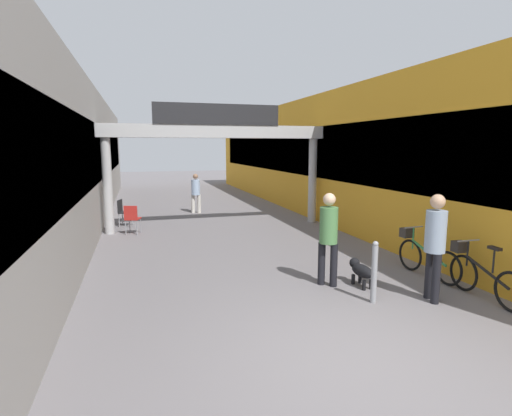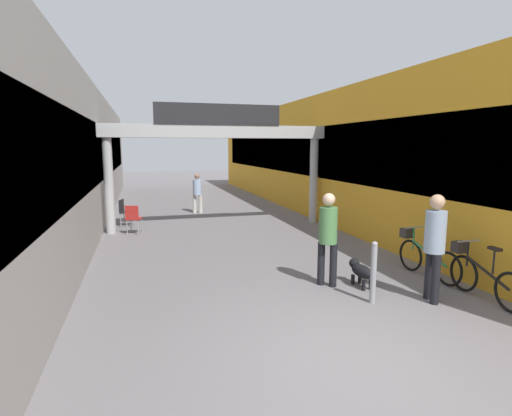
{
  "view_description": "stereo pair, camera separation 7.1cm",
  "coord_description": "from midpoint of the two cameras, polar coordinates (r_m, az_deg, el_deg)",
  "views": [
    {
      "loc": [
        -2.44,
        -4.09,
        2.63
      ],
      "look_at": [
        0.0,
        4.2,
        1.3
      ],
      "focal_mm": 28.0,
      "sensor_mm": 36.0,
      "label": 1
    },
    {
      "loc": [
        -2.38,
        -4.11,
        2.63
      ],
      "look_at": [
        0.0,
        4.2,
        1.3
      ],
      "focal_mm": 28.0,
      "sensor_mm": 36.0,
      "label": 2
    }
  ],
  "objects": [
    {
      "name": "pedestrian_carrying_crate",
      "position": [
        16.08,
        -8.26,
        2.45
      ],
      "size": [
        0.42,
        0.42,
        1.57
      ],
      "color": "silver",
      "rests_on": "ground_plane"
    },
    {
      "name": "storefront_left",
      "position": [
        15.34,
        -26.2,
        6.32
      ],
      "size": [
        3.0,
        26.0,
        4.43
      ],
      "color": "#9E9993",
      "rests_on": "ground_plane"
    },
    {
      "name": "storefront_right",
      "position": [
        16.87,
        10.55,
        7.21
      ],
      "size": [
        3.0,
        26.0,
        4.43
      ],
      "color": "gold",
      "rests_on": "ground_plane"
    },
    {
      "name": "arcade_sign_gateway",
      "position": [
        12.93,
        -5.28,
        9.47
      ],
      "size": [
        7.4,
        0.47,
        3.95
      ],
      "color": "#B2B2B2",
      "rests_on": "ground_plane"
    },
    {
      "name": "ground_plane",
      "position": [
        5.43,
        13.53,
        -20.46
      ],
      "size": [
        80.0,
        80.0,
        0.0
      ],
      "primitive_type": "plane",
      "color": "slate"
    },
    {
      "name": "bicycle_black_nearest",
      "position": [
        8.04,
        29.71,
        -8.26
      ],
      "size": [
        0.46,
        1.69,
        0.98
      ],
      "color": "black",
      "rests_on": "ground_plane"
    },
    {
      "name": "pedestrian_with_dog",
      "position": [
        7.63,
        10.51,
        -3.54
      ],
      "size": [
        0.48,
        0.48,
        1.78
      ],
      "color": "black",
      "rests_on": "ground_plane"
    },
    {
      "name": "bicycle_green_second",
      "position": [
        8.9,
        23.14,
        -6.25
      ],
      "size": [
        0.46,
        1.69,
        0.98
      ],
      "color": "black",
      "rests_on": "ground_plane"
    },
    {
      "name": "cafe_chair_red_nearer",
      "position": [
        12.59,
        -17.0,
        -1.19
      ],
      "size": [
        0.51,
        0.51,
        0.89
      ],
      "color": "gray",
      "rests_on": "ground_plane"
    },
    {
      "name": "dog_on_leash",
      "position": [
        7.92,
        14.95,
        -8.62
      ],
      "size": [
        0.29,
        0.68,
        0.49
      ],
      "color": "black",
      "rests_on": "ground_plane"
    },
    {
      "name": "bollard_post_metal",
      "position": [
        7.09,
        16.71,
        -8.74
      ],
      "size": [
        0.1,
        0.1,
        1.07
      ],
      "color": "gray",
      "rests_on": "ground_plane"
    },
    {
      "name": "cafe_chair_black_farther",
      "position": [
        14.0,
        -18.13,
        -0.28
      ],
      "size": [
        0.5,
        0.5,
        0.89
      ],
      "color": "gray",
      "rests_on": "ground_plane"
    },
    {
      "name": "pedestrian_companion",
      "position": [
        7.38,
        24.42,
        -4.23
      ],
      "size": [
        0.41,
        0.41,
        1.85
      ],
      "color": "black",
      "rests_on": "ground_plane"
    }
  ]
}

